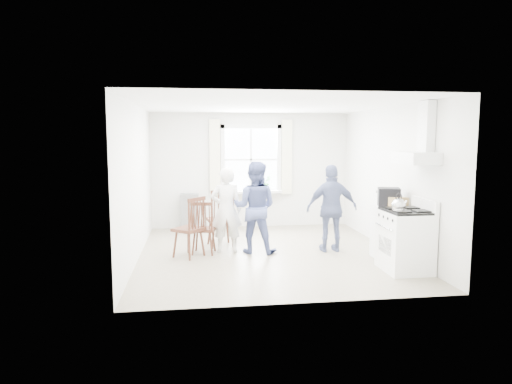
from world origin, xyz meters
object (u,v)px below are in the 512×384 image
at_px(windsor_chair_c, 193,221).
at_px(person_left, 226,210).
at_px(low_cabinet, 390,233).
at_px(windsor_chair_a, 222,212).
at_px(person_mid, 255,207).
at_px(person_right, 332,208).
at_px(gas_stove, 405,240).
at_px(stereo_stack, 389,197).
at_px(windsor_chair_b, 202,222).

bearing_deg(windsor_chair_c, person_left, 27.54).
relative_size(low_cabinet, windsor_chair_a, 0.82).
distance_m(person_mid, person_right, 1.38).
xyz_separation_m(low_cabinet, person_left, (-2.71, 0.83, 0.31)).
bearing_deg(gas_stove, windsor_chair_a, 144.65).
xyz_separation_m(stereo_stack, windsor_chair_c, (-3.25, 0.51, -0.41)).
distance_m(stereo_stack, windsor_chair_b, 3.21).
bearing_deg(stereo_stack, windsor_chair_c, 171.07).
bearing_deg(person_mid, stereo_stack, -179.66).
relative_size(stereo_stack, person_right, 0.27).
height_order(gas_stove, person_left, person_left).
height_order(low_cabinet, person_mid, person_mid).
height_order(windsor_chair_b, person_mid, person_mid).
distance_m(windsor_chair_b, person_mid, 0.96).
height_order(low_cabinet, stereo_stack, stereo_stack).
bearing_deg(low_cabinet, windsor_chair_a, 156.31).
distance_m(stereo_stack, person_right, 1.04).
xyz_separation_m(low_cabinet, stereo_stack, (-0.04, 0.02, 0.60)).
bearing_deg(person_left, gas_stove, 153.26).
distance_m(windsor_chair_c, person_left, 0.67).
bearing_deg(gas_stove, person_right, 119.58).
xyz_separation_m(person_left, person_right, (1.88, -0.19, 0.02)).
xyz_separation_m(low_cabinet, person_mid, (-2.21, 0.74, 0.36)).
bearing_deg(low_cabinet, windsor_chair_b, 167.51).
xyz_separation_m(gas_stove, windsor_chair_a, (-2.70, 1.91, 0.18)).
distance_m(windsor_chair_b, person_right, 2.32).
xyz_separation_m(windsor_chair_a, person_right, (1.94, -0.58, 0.12)).
bearing_deg(stereo_stack, windsor_chair_b, 167.63).
bearing_deg(windsor_chair_b, person_left, 17.53).
relative_size(low_cabinet, windsor_chair_c, 0.85).
bearing_deg(person_right, windsor_chair_a, -15.49).
bearing_deg(gas_stove, person_mid, 146.10).
xyz_separation_m(gas_stove, person_mid, (-2.14, 1.44, 0.33)).
height_order(gas_stove, windsor_chair_a, gas_stove).
bearing_deg(person_mid, windsor_chair_b, 21.35).
height_order(stereo_stack, windsor_chair_c, stereo_stack).
height_order(windsor_chair_c, person_right, person_right).
height_order(gas_stove, person_mid, person_mid).
bearing_deg(person_left, windsor_chair_b, 20.87).
relative_size(windsor_chair_b, person_right, 0.61).
distance_m(windsor_chair_c, person_right, 2.47).
bearing_deg(low_cabinet, person_right, 142.42).
distance_m(stereo_stack, person_mid, 2.30).
height_order(gas_stove, stereo_stack, stereo_stack).
relative_size(low_cabinet, stereo_stack, 2.12).
xyz_separation_m(windsor_chair_b, windsor_chair_c, (-0.15, -0.17, 0.06)).
xyz_separation_m(low_cabinet, windsor_chair_b, (-3.14, 0.70, 0.13)).
xyz_separation_m(windsor_chair_a, person_mid, (0.56, -0.48, 0.15)).
xyz_separation_m(windsor_chair_b, person_mid, (0.93, 0.04, 0.23)).
distance_m(low_cabinet, person_left, 2.85).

